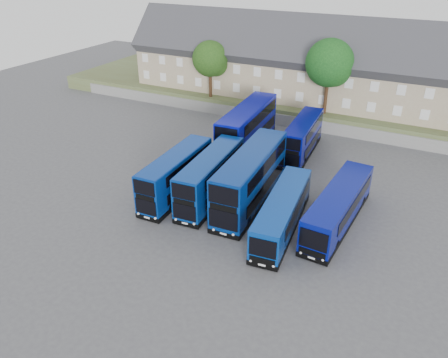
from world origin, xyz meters
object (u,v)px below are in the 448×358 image
dd_front_mid (211,178)px  tree_west (211,60)px  coach_east_a (282,213)px  tree_mid (331,65)px  dd_front_left (176,176)px

dd_front_mid → tree_west: tree_west is taller
coach_east_a → tree_west: (-19.06, 23.32, 5.56)m
tree_mid → tree_west: bearing=-178.2°
dd_front_left → dd_front_mid: size_ratio=0.96×
tree_west → dd_front_mid: bearing=-61.9°
dd_front_mid → tree_mid: (4.49, 22.05, 6.02)m
coach_east_a → tree_mid: bearing=91.6°
dd_front_mid → coach_east_a: (7.55, -1.78, -0.56)m
tree_mid → dd_front_mid: bearing=-101.5°
dd_front_mid → coach_east_a: dd_front_mid is taller
dd_front_mid → tree_west: bearing=114.1°
coach_east_a → tree_west: bearing=123.5°
dd_front_mid → coach_east_a: size_ratio=0.94×
dd_front_left → dd_front_mid: (3.12, 0.90, 0.08)m
dd_front_left → tree_mid: (7.61, 22.94, 6.09)m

